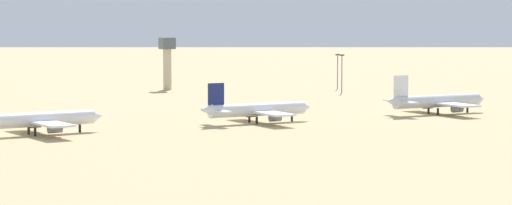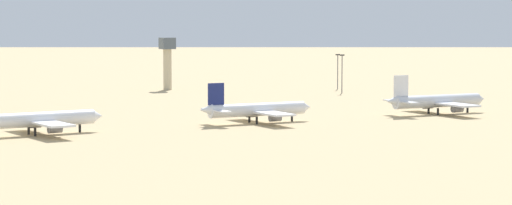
{
  "view_description": "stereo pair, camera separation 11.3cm",
  "coord_description": "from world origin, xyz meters",
  "px_view_note": "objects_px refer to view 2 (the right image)",
  "views": [
    {
      "loc": [
        -120.22,
        -241.72,
        27.08
      ],
      "look_at": [
        -4.1,
        -7.98,
        6.0
      ],
      "focal_mm": 72.47,
      "sensor_mm": 36.0,
      "label": 1
    },
    {
      "loc": [
        -120.12,
        -241.77,
        27.08
      ],
      "look_at": [
        -4.1,
        -7.98,
        6.0
      ],
      "focal_mm": 72.47,
      "sensor_mm": 36.0,
      "label": 2
    }
  ],
  "objects_px": {
    "parked_jet_navy_2": "(256,110)",
    "parked_jet_white_3": "(436,101)",
    "parked_jet_yellow_1": "(36,120)",
    "light_pole_east": "(338,69)",
    "control_tower": "(167,58)",
    "light_pole_west": "(342,71)"
  },
  "relations": [
    {
      "from": "control_tower",
      "to": "parked_jet_yellow_1",
      "type": "bearing_deg",
      "value": -122.77
    },
    {
      "from": "parked_jet_yellow_1",
      "to": "control_tower",
      "type": "distance_m",
      "value": 157.56
    },
    {
      "from": "parked_jet_navy_2",
      "to": "parked_jet_white_3",
      "type": "height_order",
      "value": "parked_jet_white_3"
    },
    {
      "from": "control_tower",
      "to": "light_pole_east",
      "type": "relative_size",
      "value": 1.47
    },
    {
      "from": "light_pole_east",
      "to": "parked_jet_navy_2",
      "type": "bearing_deg",
      "value": -129.86
    },
    {
      "from": "parked_jet_yellow_1",
      "to": "parked_jet_white_3",
      "type": "relative_size",
      "value": 0.97
    },
    {
      "from": "parked_jet_white_3",
      "to": "light_pole_east",
      "type": "height_order",
      "value": "light_pole_east"
    },
    {
      "from": "parked_jet_yellow_1",
      "to": "light_pole_east",
      "type": "distance_m",
      "value": 180.3
    },
    {
      "from": "parked_jet_yellow_1",
      "to": "control_tower",
      "type": "xyz_separation_m",
      "value": [
        85.16,
        132.29,
        8.45
      ]
    },
    {
      "from": "parked_jet_yellow_1",
      "to": "parked_jet_navy_2",
      "type": "relative_size",
      "value": 1.03
    },
    {
      "from": "light_pole_east",
      "to": "control_tower",
      "type": "bearing_deg",
      "value": 156.63
    },
    {
      "from": "parked_jet_yellow_1",
      "to": "light_pole_west",
      "type": "xyz_separation_m",
      "value": [
        136.06,
        87.02,
        4.63
      ]
    },
    {
      "from": "parked_jet_white_3",
      "to": "control_tower",
      "type": "xyz_separation_m",
      "value": [
        -30.73,
        130.53,
        8.35
      ]
    },
    {
      "from": "parked_jet_yellow_1",
      "to": "parked_jet_white_3",
      "type": "bearing_deg",
      "value": -5.49
    },
    {
      "from": "parked_jet_navy_2",
      "to": "parked_jet_white_3",
      "type": "distance_m",
      "value": 57.34
    },
    {
      "from": "parked_jet_white_3",
      "to": "parked_jet_yellow_1",
      "type": "bearing_deg",
      "value": 179.62
    },
    {
      "from": "parked_jet_yellow_1",
      "to": "parked_jet_navy_2",
      "type": "height_order",
      "value": "parked_jet_yellow_1"
    },
    {
      "from": "parked_jet_navy_2",
      "to": "light_pole_west",
      "type": "xyz_separation_m",
      "value": [
        77.51,
        85.24,
        4.73
      ]
    },
    {
      "from": "parked_jet_yellow_1",
      "to": "parked_jet_navy_2",
      "type": "bearing_deg",
      "value": -4.62
    },
    {
      "from": "light_pole_west",
      "to": "light_pole_east",
      "type": "xyz_separation_m",
      "value": [
        9.62,
        19.12,
        -0.3
      ]
    },
    {
      "from": "parked_jet_yellow_1",
      "to": "light_pole_east",
      "type": "xyz_separation_m",
      "value": [
        145.68,
        106.14,
        4.34
      ]
    },
    {
      "from": "control_tower",
      "to": "parked_jet_navy_2",
      "type": "bearing_deg",
      "value": -101.53
    }
  ]
}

